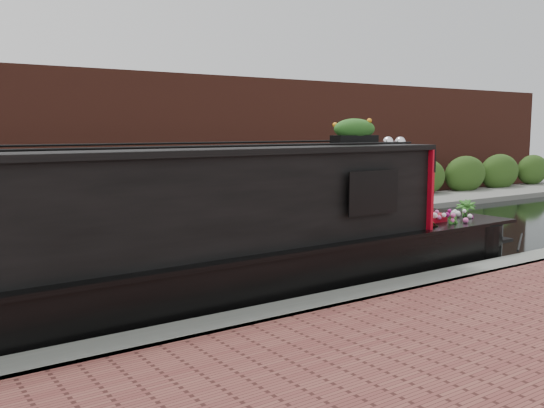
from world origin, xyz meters
TOP-DOWN VIEW (x-y plane):
  - ground at (0.00, 0.00)m, footprint 80.00×80.00m
  - near_bank_coping at (0.00, -3.30)m, footprint 40.00×0.60m
  - far_bank_path at (0.00, 4.20)m, footprint 40.00×2.40m
  - far_hedge at (0.00, 5.10)m, footprint 40.00×1.10m
  - far_brick_wall at (0.00, 7.20)m, footprint 40.00×1.00m
  - narrowboat at (-1.73, -1.81)m, footprint 12.02×2.33m
  - rope_fender at (4.61, -1.81)m, footprint 0.35×0.42m

SIDE VIEW (x-z plane):
  - ground at x=0.00m, z-range 0.00..0.00m
  - near_bank_coping at x=0.00m, z-range -0.25..0.25m
  - far_bank_path at x=0.00m, z-range -0.17..0.17m
  - far_hedge at x=0.00m, z-range -1.40..1.40m
  - far_brick_wall at x=0.00m, z-range -4.00..4.00m
  - rope_fender at x=4.61m, z-range 0.00..0.35m
  - narrowboat at x=-1.73m, z-range -0.57..2.24m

